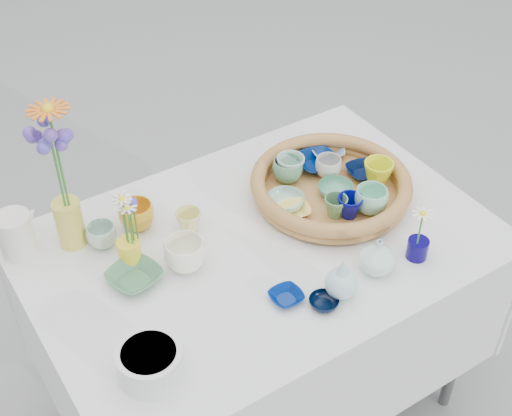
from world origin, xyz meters
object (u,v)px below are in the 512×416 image
display_table (259,403)px  tall_vase_yellow (70,223)px  bud_vase_seafoam (378,256)px  wicker_tray (331,186)px

display_table → tall_vase_yellow: tall_vase_yellow is taller
bud_vase_seafoam → tall_vase_yellow: bearing=139.8°
bud_vase_seafoam → tall_vase_yellow: (-0.63, 0.53, 0.02)m
display_table → wicker_tray: 0.85m
bud_vase_seafoam → tall_vase_yellow: size_ratio=0.72×
display_table → bud_vase_seafoam: (0.20, -0.26, 0.82)m
bud_vase_seafoam → wicker_tray: bearing=74.8°
wicker_tray → tall_vase_yellow: (-0.71, 0.22, 0.03)m
bud_vase_seafoam → tall_vase_yellow: tall_vase_yellow is taller
wicker_tray → bud_vase_seafoam: 0.32m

